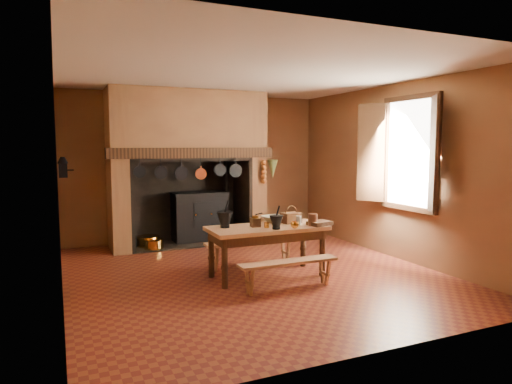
# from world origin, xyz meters

# --- Properties ---
(floor) EXTENTS (5.50, 5.50, 0.00)m
(floor) POSITION_xyz_m (0.00, 0.00, 0.00)
(floor) COLOR brown
(floor) RESTS_ON ground
(ceiling) EXTENTS (5.50, 5.50, 0.00)m
(ceiling) POSITION_xyz_m (0.00, 0.00, 2.80)
(ceiling) COLOR silver
(ceiling) RESTS_ON back_wall
(back_wall) EXTENTS (5.00, 0.02, 2.80)m
(back_wall) POSITION_xyz_m (0.00, 2.75, 1.40)
(back_wall) COLOR brown
(back_wall) RESTS_ON floor
(wall_left) EXTENTS (0.02, 5.50, 2.80)m
(wall_left) POSITION_xyz_m (-2.50, 0.00, 1.40)
(wall_left) COLOR brown
(wall_left) RESTS_ON floor
(wall_right) EXTENTS (0.02, 5.50, 2.80)m
(wall_right) POSITION_xyz_m (2.50, 0.00, 1.40)
(wall_right) COLOR brown
(wall_right) RESTS_ON floor
(wall_front) EXTENTS (5.00, 0.02, 2.80)m
(wall_front) POSITION_xyz_m (0.00, -2.75, 1.40)
(wall_front) COLOR brown
(wall_front) RESTS_ON floor
(chimney_breast) EXTENTS (2.95, 0.96, 2.80)m
(chimney_breast) POSITION_xyz_m (-0.30, 2.31, 1.81)
(chimney_breast) COLOR brown
(chimney_breast) RESTS_ON floor
(iron_range) EXTENTS (1.12, 0.55, 1.60)m
(iron_range) POSITION_xyz_m (-0.04, 2.45, 0.48)
(iron_range) COLOR black
(iron_range) RESTS_ON floor
(hearth_pans) EXTENTS (0.51, 0.62, 0.20)m
(hearth_pans) POSITION_xyz_m (-1.05, 2.22, 0.09)
(hearth_pans) COLOR #C4842D
(hearth_pans) RESTS_ON floor
(hanging_pans) EXTENTS (1.92, 0.29, 0.27)m
(hanging_pans) POSITION_xyz_m (-0.34, 1.81, 1.36)
(hanging_pans) COLOR black
(hanging_pans) RESTS_ON chimney_breast
(onion_string) EXTENTS (0.12, 0.10, 0.46)m
(onion_string) POSITION_xyz_m (1.00, 1.79, 1.33)
(onion_string) COLOR #AE5E20
(onion_string) RESTS_ON chimney_breast
(herb_bunch) EXTENTS (0.20, 0.20, 0.35)m
(herb_bunch) POSITION_xyz_m (1.18, 1.79, 1.38)
(herb_bunch) COLOR #525F2D
(herb_bunch) RESTS_ON chimney_breast
(window) EXTENTS (0.39, 1.75, 1.76)m
(window) POSITION_xyz_m (2.35, -0.40, 1.70)
(window) COLOR white
(window) RESTS_ON wall_right
(wall_coffee_mill) EXTENTS (0.23, 0.16, 0.31)m
(wall_coffee_mill) POSITION_xyz_m (-2.42, 1.55, 1.52)
(wall_coffee_mill) COLOR black
(wall_coffee_mill) RESTS_ON wall_left
(work_table) EXTENTS (1.63, 0.73, 0.71)m
(work_table) POSITION_xyz_m (0.13, -0.23, 0.60)
(work_table) COLOR #AD784F
(work_table) RESTS_ON floor
(bench_front) EXTENTS (1.32, 0.23, 0.37)m
(bench_front) POSITION_xyz_m (0.13, -0.86, 0.28)
(bench_front) COLOR #AD784F
(bench_front) RESTS_ON floor
(bench_back) EXTENTS (1.42, 0.25, 0.40)m
(bench_back) POSITION_xyz_m (0.13, 0.34, 0.30)
(bench_back) COLOR #AD784F
(bench_back) RESTS_ON floor
(mortar_large) EXTENTS (0.22, 0.22, 0.37)m
(mortar_large) POSITION_xyz_m (-0.44, -0.09, 0.83)
(mortar_large) COLOR black
(mortar_large) RESTS_ON work_table
(mortar_small) EXTENTS (0.19, 0.19, 0.32)m
(mortar_small) POSITION_xyz_m (0.15, -0.47, 0.81)
(mortar_small) COLOR black
(mortar_small) RESTS_ON work_table
(coffee_grinder) EXTENTS (0.17, 0.14, 0.19)m
(coffee_grinder) POSITION_xyz_m (-0.04, -0.20, 0.78)
(coffee_grinder) COLOR #331F10
(coffee_grinder) RESTS_ON work_table
(brass_mug_a) EXTENTS (0.07, 0.07, 0.08)m
(brass_mug_a) POSITION_xyz_m (0.07, -0.33, 0.75)
(brass_mug_a) COLOR #C4842D
(brass_mug_a) RESTS_ON work_table
(brass_mug_b) EXTENTS (0.10, 0.10, 0.09)m
(brass_mug_b) POSITION_xyz_m (0.32, -0.15, 0.75)
(brass_mug_b) COLOR #C4842D
(brass_mug_b) RESTS_ON work_table
(mixing_bowl) EXTENTS (0.45, 0.45, 0.09)m
(mixing_bowl) POSITION_xyz_m (0.38, 0.06, 0.75)
(mixing_bowl) COLOR #C3BB96
(mixing_bowl) RESTS_ON work_table
(stoneware_crock) EXTENTS (0.14, 0.14, 0.16)m
(stoneware_crock) POSITION_xyz_m (0.74, -0.42, 0.79)
(stoneware_crock) COLOR #4F2C1D
(stoneware_crock) RESTS_ON work_table
(glass_jar) EXTENTS (0.08, 0.08, 0.12)m
(glass_jar) POSITION_xyz_m (0.59, -0.28, 0.77)
(glass_jar) COLOR beige
(glass_jar) RESTS_ON work_table
(wicker_basket) EXTENTS (0.29, 0.22, 0.25)m
(wicker_basket) POSITION_xyz_m (0.56, -0.11, 0.79)
(wicker_basket) COLOR #533119
(wicker_basket) RESTS_ON work_table
(wooden_tray) EXTENTS (0.36, 0.30, 0.05)m
(wooden_tray) POSITION_xyz_m (0.85, -0.44, 0.73)
(wooden_tray) COLOR #331F10
(wooden_tray) RESTS_ON work_table
(brass_cup) EXTENTS (0.13, 0.13, 0.09)m
(brass_cup) POSITION_xyz_m (0.40, -0.51, 0.75)
(brass_cup) COLOR #C4842D
(brass_cup) RESTS_ON work_table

